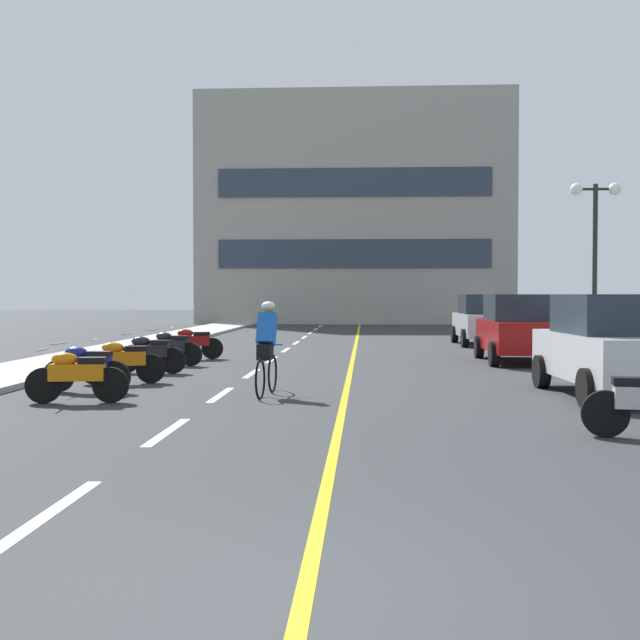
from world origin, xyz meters
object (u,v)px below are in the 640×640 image
(street_lamp_mid, at_px, (595,228))
(parked_car_far, at_px, (483,320))
(motorcycle_2, at_px, (76,375))
(cyclist_rider, at_px, (267,346))
(motorcycle_5, at_px, (149,353))
(parked_car_near, at_px, (611,345))
(parked_car_mid, at_px, (518,328))
(motorcycle_7, at_px, (192,343))
(motorcycle_4, at_px, (122,361))
(motorcycle_6, at_px, (171,347))
(motorcycle_3, at_px, (86,367))

(street_lamp_mid, xyz_separation_m, parked_car_far, (-2.48, 5.27, -2.85))
(motorcycle_2, distance_m, cyclist_rider, 3.33)
(motorcycle_5, bearing_deg, parked_car_near, -22.18)
(motorcycle_2, relative_size, cyclist_rider, 0.96)
(street_lamp_mid, relative_size, parked_car_mid, 1.18)
(parked_car_near, height_order, parked_car_far, same)
(parked_car_mid, distance_m, motorcycle_2, 12.53)
(motorcycle_7, relative_size, cyclist_rider, 0.93)
(street_lamp_mid, relative_size, motorcycle_5, 2.91)
(motorcycle_4, bearing_deg, cyclist_rider, -27.67)
(motorcycle_5, distance_m, motorcycle_6, 2.10)
(motorcycle_7, bearing_deg, cyclist_rider, -68.87)
(cyclist_rider, bearing_deg, street_lamp_mid, 49.04)
(motorcycle_3, bearing_deg, parked_car_mid, 38.42)
(motorcycle_3, distance_m, motorcycle_5, 3.68)
(motorcycle_5, bearing_deg, motorcycle_4, -88.82)
(motorcycle_2, relative_size, motorcycle_7, 1.04)
(parked_car_near, relative_size, motorcycle_5, 2.52)
(parked_car_mid, bearing_deg, motorcycle_4, -146.96)
(parked_car_mid, xyz_separation_m, motorcycle_3, (-9.25, -7.34, -0.44))
(motorcycle_4, relative_size, motorcycle_5, 0.98)
(street_lamp_mid, relative_size, motorcycle_6, 2.96)
(parked_car_near, bearing_deg, motorcycle_7, 139.50)
(motorcycle_3, bearing_deg, cyclist_rider, -2.88)
(parked_car_mid, distance_m, motorcycle_3, 11.82)
(street_lamp_mid, bearing_deg, motorcycle_6, -161.84)
(street_lamp_mid, height_order, motorcycle_3, street_lamp_mid)
(parked_car_far, xyz_separation_m, motorcycle_6, (-9.19, -9.10, -0.44))
(parked_car_near, relative_size, motorcycle_6, 2.56)
(cyclist_rider, bearing_deg, parked_car_mid, 52.00)
(parked_car_far, height_order, motorcycle_5, parked_car_far)
(motorcycle_2, bearing_deg, motorcycle_4, 92.16)
(motorcycle_2, xyz_separation_m, cyclist_rider, (3.03, 1.30, 0.41))
(parked_car_far, xyz_separation_m, motorcycle_7, (-9.05, -7.17, -0.44))
(motorcycle_3, height_order, motorcycle_5, same)
(motorcycle_4, distance_m, motorcycle_6, 4.30)
(street_lamp_mid, height_order, parked_car_near, street_lamp_mid)
(street_lamp_mid, relative_size, motorcycle_7, 3.02)
(parked_car_mid, height_order, cyclist_rider, parked_car_mid)
(street_lamp_mid, bearing_deg, motorcycle_7, -170.66)
(motorcycle_2, bearing_deg, parked_car_far, 61.07)
(motorcycle_6, bearing_deg, cyclist_rider, -61.81)
(motorcycle_5, bearing_deg, parked_car_mid, 22.02)
(motorcycle_2, xyz_separation_m, motorcycle_4, (-0.11, 2.95, 0.00))
(parked_car_near, distance_m, cyclist_rider, 6.12)
(motorcycle_5, bearing_deg, street_lamp_mid, 26.93)
(street_lamp_mid, distance_m, motorcycle_5, 13.50)
(parked_car_far, relative_size, motorcycle_2, 2.49)
(motorcycle_6, bearing_deg, motorcycle_7, 85.79)
(parked_car_near, height_order, motorcycle_3, parked_car_near)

